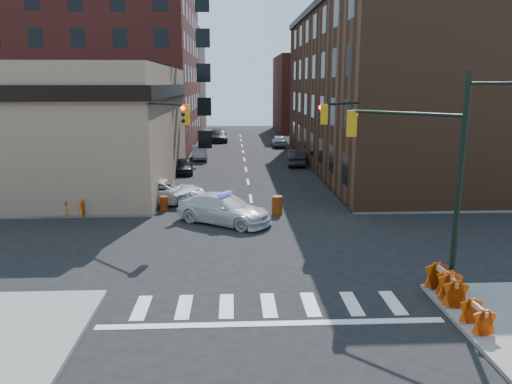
{
  "coord_description": "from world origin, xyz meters",
  "views": [
    {
      "loc": [
        -1.24,
        -23.26,
        7.75
      ],
      "look_at": [
        -0.02,
        2.11,
        2.2
      ],
      "focal_mm": 35.0,
      "sensor_mm": 36.0,
      "label": 1
    }
  ],
  "objects": [
    {
      "name": "barrel_bank",
      "position": [
        -5.5,
        6.96,
        0.46
      ],
      "size": [
        0.66,
        0.66,
        0.93
      ],
      "primitive_type": "cylinder",
      "rotation": [
        0.0,
        0.0,
        0.34
      ],
      "color": "orange",
      "rests_on": "ground"
    },
    {
      "name": "tree_ne_far",
      "position": [
        7.5,
        34.0,
        3.49
      ],
      "size": [
        3.0,
        3.0,
        4.85
      ],
      "color": "black",
      "rests_on": "sidewalk_ne"
    },
    {
      "name": "parked_car_wnear",
      "position": [
        -5.5,
        20.14,
        0.66
      ],
      "size": [
        1.87,
        4.0,
        1.33
      ],
      "primitive_type": "imported",
      "rotation": [
        0.0,
        0.0,
        0.08
      ],
      "color": "black",
      "rests_on": "ground"
    },
    {
      "name": "barricade_se_b",
      "position": [
        6.46,
        -7.16,
        0.63
      ],
      "size": [
        0.85,
        1.37,
        0.96
      ],
      "primitive_type": null,
      "rotation": [
        0.0,
        0.0,
        1.4
      ],
      "color": "#CD4D09",
      "rests_on": "sidewalk_se"
    },
    {
      "name": "apartment_block",
      "position": [
        -18.5,
        40.0,
        12.0
      ],
      "size": [
        25.0,
        25.0,
        24.0
      ],
      "primitive_type": "cube",
      "color": "maroon",
      "rests_on": "ground"
    },
    {
      "name": "filler_ne",
      "position": [
        14.0,
        58.0,
        6.0
      ],
      "size": [
        16.0,
        16.0,
        12.0
      ],
      "primitive_type": "cube",
      "color": "maroon",
      "rests_on": "ground"
    },
    {
      "name": "barricade_se_c",
      "position": [
        6.4,
        -9.16,
        0.56
      ],
      "size": [
        0.59,
        1.11,
        0.82
      ],
      "primitive_type": null,
      "rotation": [
        0.0,
        0.0,
        1.61
      ],
      "color": "#E8420A",
      "rests_on": "sidewalk_se"
    },
    {
      "name": "pedestrian_c",
      "position": [
        -12.77,
        9.29,
        1.08
      ],
      "size": [
        1.09,
        1.08,
        1.85
      ],
      "primitive_type": "imported",
      "rotation": [
        0.0,
        0.0,
        0.78
      ],
      "color": "#1F262E",
      "rests_on": "sidewalk_nw"
    },
    {
      "name": "barricade_nw_b",
      "position": [
        -10.42,
        5.7,
        0.63
      ],
      "size": [
        1.41,
        0.94,
        0.97
      ],
      "primitive_type": null,
      "rotation": [
        0.0,
        0.0,
        -0.25
      ],
      "color": "#C74809",
      "rests_on": "sidewalk_nw"
    },
    {
      "name": "filler_nw",
      "position": [
        -16.0,
        62.0,
        8.0
      ],
      "size": [
        20.0,
        18.0,
        16.0
      ],
      "primitive_type": "cube",
      "color": "brown",
      "rests_on": "ground"
    },
    {
      "name": "parked_car_enear",
      "position": [
        4.88,
        24.01,
        0.74
      ],
      "size": [
        1.93,
        4.61,
        1.48
      ],
      "primitive_type": "imported",
      "rotation": [
        0.0,
        0.0,
        3.06
      ],
      "color": "black",
      "rests_on": "ground"
    },
    {
      "name": "police_car",
      "position": [
        -1.74,
        4.03,
        0.82
      ],
      "size": [
        5.98,
        4.98,
        1.64
      ],
      "primitive_type": "imported",
      "rotation": [
        0.0,
        0.0,
        1.0
      ],
      "color": "silver",
      "rests_on": "ground"
    },
    {
      "name": "parked_car_efar",
      "position": [
        4.57,
        38.61,
        0.74
      ],
      "size": [
        1.75,
        4.33,
        1.47
      ],
      "primitive_type": "imported",
      "rotation": [
        0.0,
        0.0,
        3.14
      ],
      "color": "#94969D",
      "rests_on": "ground"
    },
    {
      "name": "barricade_nw_a",
      "position": [
        -7.2,
        6.6,
        0.63
      ],
      "size": [
        1.34,
        0.74,
        0.97
      ],
      "primitive_type": null,
      "rotation": [
        0.0,
        0.0,
        -0.07
      ],
      "color": "#CE5D09",
      "rests_on": "sidewalk_nw"
    },
    {
      "name": "pedestrian_b",
      "position": [
        -12.49,
        6.0,
        1.1
      ],
      "size": [
        0.94,
        0.73,
        1.91
      ],
      "primitive_type": "imported",
      "rotation": [
        0.0,
        0.0,
        0.01
      ],
      "color": "black",
      "rests_on": "sidewalk_nw"
    },
    {
      "name": "barricade_se_a",
      "position": [
        6.4,
        -6.54,
        0.66
      ],
      "size": [
        0.79,
        1.41,
        1.02
      ],
      "primitive_type": null,
      "rotation": [
        0.0,
        0.0,
        1.65
      ],
      "color": "#DE4B0A",
      "rests_on": "sidewalk_se"
    },
    {
      "name": "commercial_row_ne",
      "position": [
        13.0,
        22.5,
        7.0
      ],
      "size": [
        14.0,
        34.0,
        14.0
      ],
      "primitive_type": "cube",
      "color": "#523320",
      "rests_on": "ground"
    },
    {
      "name": "parked_car_wdeep",
      "position": [
        -3.11,
        44.33,
        0.8
      ],
      "size": [
        2.69,
        5.68,
        1.6
      ],
      "primitive_type": "imported",
      "rotation": [
        0.0,
        0.0,
        0.08
      ],
      "color": "black",
      "rests_on": "ground"
    },
    {
      "name": "sidewalk_ne",
      "position": [
        23.0,
        32.75,
        0.07
      ],
      "size": [
        34.0,
        54.5,
        0.15
      ],
      "primitive_type": "cube",
      "color": "gray",
      "rests_on": "ground"
    },
    {
      "name": "pedestrian_a",
      "position": [
        -8.24,
        7.91,
        0.96
      ],
      "size": [
        0.62,
        0.44,
        1.62
      ],
      "primitive_type": "imported",
      "rotation": [
        0.0,
        0.0,
        0.09
      ],
      "color": "black",
      "rests_on": "sidewalk_nw"
    },
    {
      "name": "parked_car_wfar",
      "position": [
        -4.65,
        28.52,
        0.7
      ],
      "size": [
        1.84,
        4.34,
        1.39
      ],
      "primitive_type": "imported",
      "rotation": [
        0.0,
        0.0,
        0.09
      ],
      "color": "gray",
      "rests_on": "ground"
    },
    {
      "name": "signal_pole_se",
      "position": [
        6.04,
        -5.52,
        4.61
      ],
      "size": [
        5.4,
        5.27,
        8.0
      ],
      "rotation": [
        0.0,
        0.0,
        2.36
      ],
      "color": "black",
      "rests_on": "sidewalk_se"
    },
    {
      "name": "tree_ne_near",
      "position": [
        7.5,
        26.0,
        3.49
      ],
      "size": [
        3.0,
        3.0,
        4.85
      ],
      "color": "black",
      "rests_on": "sidewalk_ne"
    },
    {
      "name": "bank_building",
      "position": [
        -17.0,
        16.5,
        4.5
      ],
      "size": [
        22.0,
        22.0,
        9.0
      ],
      "primitive_type": "cube",
      "color": "#8C735B",
      "rests_on": "ground"
    },
    {
      "name": "pickup",
      "position": [
        -5.8,
        8.95,
        0.79
      ],
      "size": [
        5.93,
        3.22,
        1.58
      ],
      "primitive_type": "imported",
      "rotation": [
        0.0,
        0.0,
        1.46
      ],
      "color": "silver",
      "rests_on": "ground"
    },
    {
      "name": "sidewalk_nw",
      "position": [
        -23.0,
        32.75,
        0.07
      ],
      "size": [
        34.0,
        54.5,
        0.15
      ],
      "primitive_type": "cube",
      "color": "gray",
      "rests_on": "ground"
    },
    {
      "name": "signal_pole_nw",
      "position": [
        -5.85,
        5.34,
        4.34
      ],
      "size": [
        3.58,
        3.67,
        8.0
      ],
      "rotation": [
        0.0,
        0.0,
        -0.79
      ],
      "color": "black",
      "rests_on": "sidewalk_nw"
    },
    {
      "name": "barrel_road",
      "position": [
        1.42,
        5.78,
        0.56
      ],
      "size": [
        0.83,
        0.83,
        1.13
      ],
      "primitive_type": "cylinder",
      "rotation": [
        0.0,
        0.0,
        0.41
      ],
      "color": "#DC540A",
      "rests_on": "ground"
    },
    {
      "name": "signal_pole_ne",
      "position": [
        5.84,
        5.35,
        4.34
      ],
      "size": [
        3.67,
        3.58,
        8.0
      ],
      "rotation": [
        0.0,
        0.0,
        -2.36
      ],
      "color": "black",
      "rests_on": "sidewalk_ne"
    },
    {
      "name": "ground",
      "position": [
        0.0,
        0.0,
        0.0
      ],
      "size": [
        140.0,
        140.0,
        0.0
      ],
      "primitive_type": "plane",
      "color": "black",
      "rests_on": "ground"
    }
  ]
}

